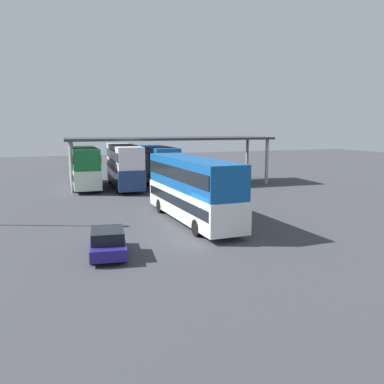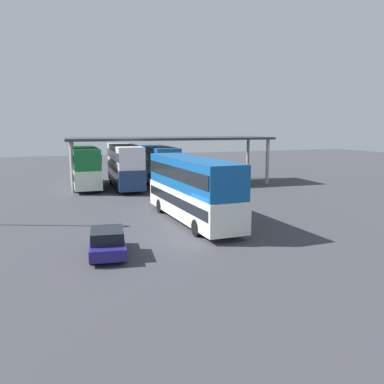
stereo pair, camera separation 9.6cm
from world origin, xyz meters
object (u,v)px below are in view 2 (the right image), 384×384
(double_decker_near_canopy, at_px, (84,165))
(parked_hatchback, at_px, (107,242))
(double_decker_far_right, at_px, (157,164))
(double_decker_mid_row, at_px, (125,164))
(double_decker_main, at_px, (192,187))

(double_decker_near_canopy, bearing_deg, parked_hatchback, 178.50)
(parked_hatchback, relative_size, double_decker_far_right, 0.39)
(double_decker_near_canopy, distance_m, double_decker_mid_row, 4.35)
(double_decker_mid_row, bearing_deg, double_decker_far_right, -74.96)
(parked_hatchback, relative_size, double_decker_near_canopy, 0.37)
(double_decker_near_canopy, height_order, double_decker_far_right, double_decker_near_canopy)
(double_decker_main, distance_m, double_decker_near_canopy, 19.18)
(parked_hatchback, relative_size, double_decker_mid_row, 0.38)
(parked_hatchback, height_order, double_decker_mid_row, double_decker_mid_row)
(double_decker_near_canopy, xyz_separation_m, double_decker_far_right, (7.53, -1.23, -0.01))
(double_decker_mid_row, bearing_deg, double_decker_main, -172.51)
(double_decker_near_canopy, xyz_separation_m, double_decker_mid_row, (3.88, -1.96, 0.11))
(double_decker_mid_row, xyz_separation_m, double_decker_far_right, (3.65, 0.73, -0.12))
(double_decker_mid_row, distance_m, double_decker_far_right, 3.73)
(double_decker_near_canopy, relative_size, double_decker_far_right, 1.05)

